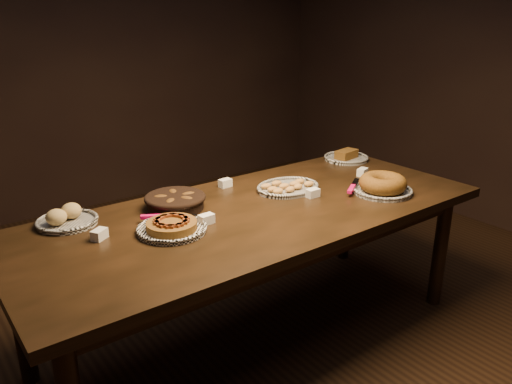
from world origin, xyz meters
TOP-DOWN VIEW (x-y plane):
  - ground at (0.00, 0.00)m, footprint 5.00×5.00m
  - buffet_table at (0.00, 0.00)m, footprint 2.40×1.00m
  - apple_tart_plate at (-0.46, 0.01)m, footprint 0.32×0.34m
  - madeleine_platter at (0.32, 0.13)m, footprint 0.36×0.30m
  - bundt_cake_plate at (0.70, -0.22)m, footprint 0.38×0.38m
  - croissant_basket at (-0.31, 0.25)m, footprint 0.36×0.36m
  - bread_roll_plate at (-0.81, 0.38)m, footprint 0.28×0.28m
  - loaf_plate at (1.02, 0.35)m, footprint 0.29×0.29m
  - tent_cards at (0.04, 0.10)m, footprint 1.68×0.47m

SIDE VIEW (x-z plane):
  - ground at x=0.00m, z-range 0.00..0.00m
  - buffet_table at x=0.00m, z-range 0.30..1.05m
  - madeleine_platter at x=0.32m, z-range 0.75..0.79m
  - loaf_plate at x=1.02m, z-range 0.74..0.80m
  - apple_tart_plate at x=-0.46m, z-range 0.74..0.80m
  - tent_cards at x=0.04m, z-range 0.75..0.79m
  - bread_roll_plate at x=-0.81m, z-range 0.73..0.82m
  - bundt_cake_plate at x=0.70m, z-range 0.74..0.84m
  - croissant_basket at x=-0.31m, z-range 0.76..0.83m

